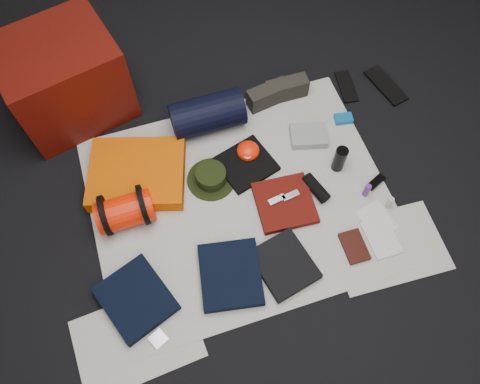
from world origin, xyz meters
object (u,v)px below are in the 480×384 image
object	(u,v)px
navy_duffel	(207,114)
compact_camera	(317,131)
paperback_book	(354,246)
water_bottle	(340,159)
red_cabinet	(65,80)
sleeping_pad	(137,174)
stuff_sack	(125,212)

from	to	relation	value
navy_duffel	compact_camera	size ratio (longest dim) A/B	4.14
compact_camera	paperback_book	bearing A→B (deg)	-77.13
compact_camera	paperback_book	xyz separation A→B (m)	(-0.09, -0.73, -0.01)
water_bottle	paperback_book	distance (m)	0.49
red_cabinet	water_bottle	distance (m)	1.60
red_cabinet	navy_duffel	distance (m)	0.82
water_bottle	compact_camera	xyz separation A→B (m)	(-0.02, 0.25, -0.07)
sleeping_pad	compact_camera	bearing A→B (deg)	-1.55
red_cabinet	paperback_book	xyz separation A→B (m)	(1.22, -1.35, -0.24)
red_cabinet	sleeping_pad	distance (m)	0.68
stuff_sack	water_bottle	size ratio (longest dim) A/B	1.69
red_cabinet	paperback_book	bearing A→B (deg)	-61.43
compact_camera	paperback_book	distance (m)	0.73
compact_camera	red_cabinet	bearing A→B (deg)	173.94
water_bottle	paperback_book	size ratio (longest dim) A/B	0.99
red_cabinet	navy_duffel	world-z (taller)	red_cabinet
sleeping_pad	stuff_sack	xyz separation A→B (m)	(-0.11, -0.23, 0.04)
sleeping_pad	red_cabinet	bearing A→B (deg)	112.23
sleeping_pad	navy_duffel	xyz separation A→B (m)	(0.47, 0.22, 0.06)
red_cabinet	paperback_book	distance (m)	1.84
paperback_book	navy_duffel	bearing A→B (deg)	118.80
red_cabinet	stuff_sack	size ratio (longest dim) A/B	2.10
stuff_sack	navy_duffel	xyz separation A→B (m)	(0.58, 0.45, 0.02)
navy_duffel	water_bottle	size ratio (longest dim) A/B	2.42
stuff_sack	compact_camera	world-z (taller)	stuff_sack
navy_duffel	water_bottle	distance (m)	0.79
sleeping_pad	stuff_sack	bearing A→B (deg)	-114.80
water_bottle	paperback_book	xyz separation A→B (m)	(-0.11, -0.47, -0.07)
water_bottle	red_cabinet	bearing A→B (deg)	146.60
sleeping_pad	paperback_book	bearing A→B (deg)	-37.64
stuff_sack	navy_duffel	bearing A→B (deg)	37.86
red_cabinet	navy_duffel	xyz separation A→B (m)	(0.72, -0.38, -0.14)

